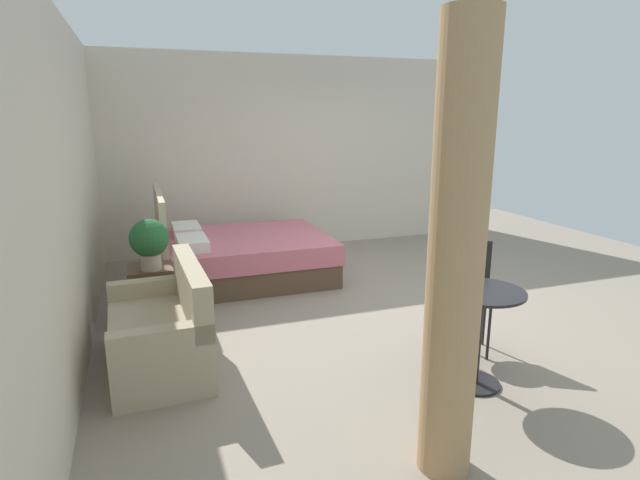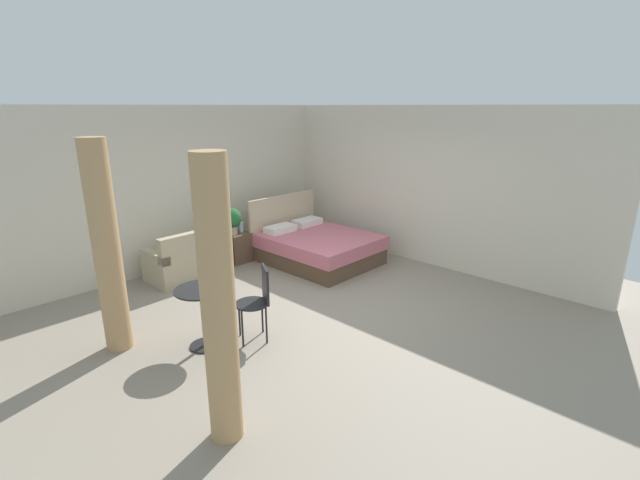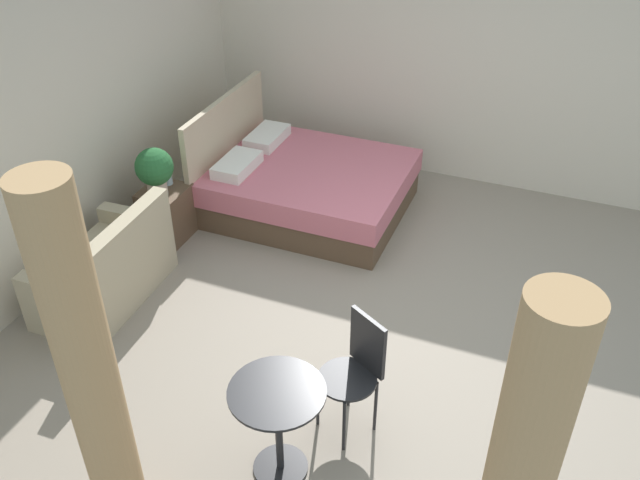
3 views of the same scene
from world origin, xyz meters
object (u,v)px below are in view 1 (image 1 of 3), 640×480
balcony_table (480,320)px  cafe_chair_near_window (470,285)px  nightstand (152,293)px  bed (240,255)px  couch (163,332)px  potted_plant (149,241)px  vase (147,254)px

balcony_table → cafe_chair_near_window: 0.66m
cafe_chair_near_window → nightstand: bearing=58.6°
bed → cafe_chair_near_window: bed is taller
couch → balcony_table: couch is taller
potted_plant → bed: bearing=-43.7°
vase → potted_plant: bearing=-171.9°
couch → potted_plant: potted_plant is taller
cafe_chair_near_window → couch: bearing=78.3°
couch → potted_plant: size_ratio=2.67×
couch → cafe_chair_near_window: bearing=-101.7°
bed → cafe_chair_near_window: bearing=-149.9°
nightstand → balcony_table: 3.08m
vase → bed: bearing=-50.9°
couch → vase: 1.21m
bed → balcony_table: (-3.13, -1.15, 0.22)m
cafe_chair_near_window → vase: bearing=56.9°
nightstand → cafe_chair_near_window: cafe_chair_near_window is taller
potted_plant → vase: size_ratio=2.61×
couch → cafe_chair_near_window: cafe_chair_near_window is taller
cafe_chair_near_window → bed: bearing=30.1°
cafe_chair_near_window → potted_plant: bearing=60.1°
balcony_table → cafe_chair_near_window: size_ratio=0.80×
couch → vase: couch is taller
balcony_table → nightstand: bearing=46.2°
nightstand → cafe_chair_near_window: 3.00m
potted_plant → balcony_table: 3.01m
bed → couch: 2.28m
bed → couch: (-2.04, 1.01, -0.00)m
bed → vase: (-0.88, 1.08, 0.34)m
vase → balcony_table: balcony_table is taller
nightstand → potted_plant: potted_plant is taller
bed → nightstand: (-1.00, 1.06, -0.02)m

